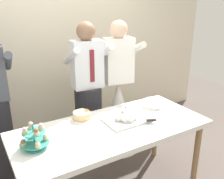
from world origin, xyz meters
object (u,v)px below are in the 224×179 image
at_px(round_cake, 82,116).
at_px(person_bride, 118,107).
at_px(person_groom, 88,101).
at_px(main_cake_tray, 127,116).
at_px(plate_stack, 153,103).
at_px(dessert_table, 112,134).
at_px(cupcake_stand, 34,138).

bearing_deg(round_cake, person_bride, 31.99).
height_order(round_cake, person_groom, person_groom).
height_order(main_cake_tray, person_groom, person_groom).
height_order(plate_stack, round_cake, same).
height_order(main_cake_tray, plate_stack, main_cake_tray).
distance_m(dessert_table, main_cake_tray, 0.22).
height_order(cupcake_stand, plate_stack, cupcake_stand).
xyz_separation_m(dessert_table, person_groom, (0.12, 0.74, 0.05)).
bearing_deg(cupcake_stand, person_bride, 29.82).
relative_size(main_cake_tray, person_groom, 0.26).
bearing_deg(dessert_table, round_cake, 122.06).
xyz_separation_m(person_groom, person_bride, (0.40, -0.02, -0.16)).
xyz_separation_m(cupcake_stand, round_cake, (0.52, 0.26, -0.05)).
bearing_deg(person_groom, dessert_table, -99.00).
xyz_separation_m(main_cake_tray, round_cake, (-0.36, 0.25, -0.01)).
bearing_deg(main_cake_tray, plate_stack, 16.24).
relative_size(cupcake_stand, plate_stack, 1.09).
relative_size(plate_stack, person_bride, 0.13).
bearing_deg(person_groom, person_bride, -3.39).
bearing_deg(plate_stack, main_cake_tray, -163.76).
height_order(round_cake, person_bride, person_bride).
distance_m(dessert_table, cupcake_stand, 0.72).
bearing_deg(person_groom, round_cake, -122.50).
height_order(dessert_table, round_cake, round_cake).
relative_size(cupcake_stand, person_bride, 0.14).
height_order(main_cake_tray, round_cake, main_cake_tray).
height_order(cupcake_stand, person_bride, person_bride).
bearing_deg(dessert_table, plate_stack, 14.61).
bearing_deg(cupcake_stand, main_cake_tray, 1.17).
xyz_separation_m(main_cake_tray, person_groom, (-0.07, 0.70, -0.07)).
distance_m(cupcake_stand, plate_stack, 1.32).
relative_size(person_groom, person_bride, 1.00).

